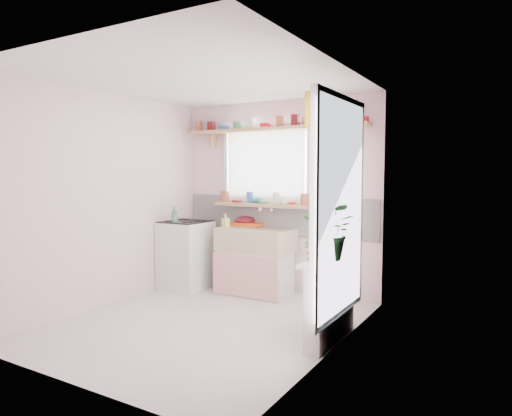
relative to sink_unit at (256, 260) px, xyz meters
The scene contains 19 objects.
room 1.31m from the sink_unit, 28.17° to the right, with size 3.20×3.20×3.20m.
sink_unit is the anchor object (origin of this frame).
cooker 0.98m from the sink_unit, 165.62° to the right, with size 0.58×0.58×0.93m.
radiator_ledge 1.82m from the sink_unit, 37.05° to the right, with size 0.22×0.95×0.78m.
windowsill 0.73m from the sink_unit, 90.00° to the left, with size 1.40×0.22×0.04m, color tan.
pine_shelf 1.70m from the sink_unit, 49.64° to the left, with size 2.52×0.24×0.04m, color tan.
shelf_crockery 1.77m from the sink_unit, 58.75° to the left, with size 2.47×0.11×0.12m.
sill_crockery 0.81m from the sink_unit, 95.28° to the left, with size 1.35×0.11×0.12m.
dish_tray 0.54m from the sink_unit, 139.81° to the left, with size 0.44×0.33×0.04m, color #E94C14.
colander 0.60m from the sink_unit, 144.36° to the left, with size 0.28×0.28×0.12m, color #590F1A.
jade_plant 1.99m from the sink_unit, 38.53° to the right, with size 0.47×0.41×0.52m, color #27632A.
fruit_bowl 1.70m from the sink_unit, 34.73° to the right, with size 0.27×0.27×0.07m, color white.
herb_pot 2.11m from the sink_unit, 46.41° to the right, with size 0.12×0.08×0.23m, color #255D25.
soap_bottle_sink 0.64m from the sink_unit, 160.75° to the right, with size 0.08×0.08×0.18m, color #CEE264.
sill_cup 0.87m from the sink_unit, 19.53° to the left, with size 0.13×0.13×0.10m, color white.
sill_bowl 0.81m from the sink_unit, 121.83° to the left, with size 0.20×0.20×0.06m, color #3467AB.
shelf_vase 1.91m from the sink_unit, ahead, with size 0.15×0.15×0.16m, color #A75C33.
cooker_bottle 1.21m from the sink_unit, 154.06° to the right, with size 0.08×0.08×0.21m, color #397249.
fruit 1.71m from the sink_unit, 34.44° to the right, with size 0.20×0.14×0.10m.
Camera 1 is at (2.80, -3.72, 1.56)m, focal length 32.00 mm.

